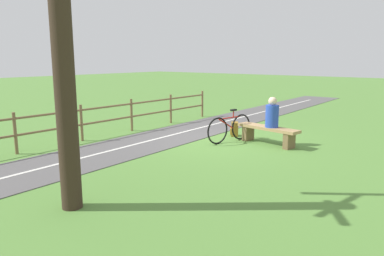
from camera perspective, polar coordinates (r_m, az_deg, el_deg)
The scene contains 9 objects.
ground_plane at distance 10.87m, azimuth 4.37°, elevation -1.92°, with size 80.00×80.00×0.00m, color #548438.
paved_path at distance 9.13m, azimuth -18.07°, elevation -4.85°, with size 2.12×36.00×0.02m, color #565454.
path_centre_line at distance 9.13m, azimuth -18.07°, elevation -4.79°, with size 0.10×32.00×0.00m, color silver.
bench at distance 10.51m, azimuth 11.65°, elevation -0.61°, with size 1.90×0.71×0.50m.
person_seated at distance 10.35m, azimuth 12.28°, elevation 2.11°, with size 0.41×0.41×0.84m.
bicycle at distance 10.65m, azimuth 5.85°, elevation -0.02°, with size 0.41×1.68×0.94m.
backpack at distance 11.49m, azimuth 6.60°, elevation -0.18°, with size 0.35×0.37×0.43m.
fence_roadside at distance 10.62m, azimuth -21.04°, elevation 0.58°, with size 0.21×13.60×1.06m.
tree_by_path at distance 5.98m, azimuth -19.56°, elevation 10.44°, with size 1.10×1.52×5.22m.
Camera 1 is at (-5.89, 8.82, 2.39)m, focal length 34.48 mm.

